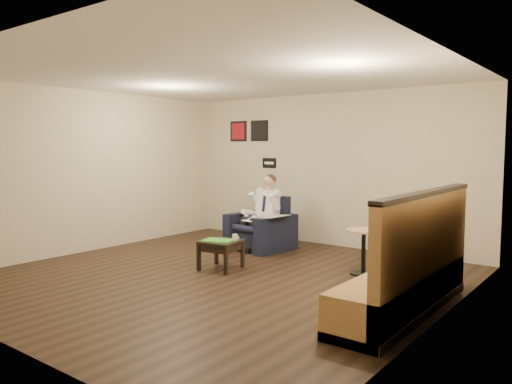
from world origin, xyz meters
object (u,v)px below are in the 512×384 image
Objects in this scene: green_folder at (219,240)px; smartphone at (229,239)px; armchair at (260,223)px; cafe_table at (363,252)px; seated_man at (256,214)px; side_table at (221,255)px; banquette at (403,252)px; coffee_mug at (235,237)px.

green_folder is 3.21× the size of smartphone.
armchair is 1.48× the size of cafe_table.
armchair is 0.75× the size of seated_man.
seated_man is 2.41× the size of side_table.
armchair is at bearing 105.36° from side_table.
seated_man is at bearing 107.16° from side_table.
side_table is at bearing 175.19° from banquette.
seated_man reaches higher than smartphone.
banquette is (2.72, -0.38, 0.19)m from coffee_mug.
side_table is 2.92m from banquette.
smartphone is at bearing 81.18° from side_table.
smartphone is 0.21× the size of cafe_table.
seated_man is at bearing 169.77° from cafe_table.
coffee_mug is at bearing 42.23° from side_table.
banquette is at bearing -19.36° from seated_man.
seated_man reaches higher than coffee_mug.
cafe_table is (2.24, -0.53, -0.14)m from armchair.
cafe_table reaches higher than green_folder.
armchair is 0.37× the size of banquette.
coffee_mug is at bearing -60.29° from armchair.
cafe_table is (-1.06, 1.26, -0.34)m from banquette.
side_table is 5.79× the size of coffee_mug.
smartphone is at bearing -154.41° from cafe_table.
coffee_mug reaches higher than side_table.
banquette reaches higher than armchair.
banquette is at bearing -7.99° from coffee_mug.
green_folder reaches higher than side_table.
banquette reaches higher than green_folder.
green_folder is 2.92m from banquette.
smartphone is at bearing 171.43° from coffee_mug.
seated_man is at bearing 105.96° from green_folder.
side_table is at bearing -67.30° from armchair.
banquette is (3.30, -1.79, 0.20)m from armchair.
armchair is 7.13× the size of smartphone.
coffee_mug is 0.14× the size of cafe_table.
banquette is at bearing -4.31° from green_folder.
armchair reaches higher than side_table.
green_folder is 0.19m from smartphone.
seated_man is 9.46× the size of smartphone.
banquette is at bearing -21.11° from armchair.
banquette is at bearing -6.55° from smartphone.
cafe_table is at bearing 29.25° from side_table.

